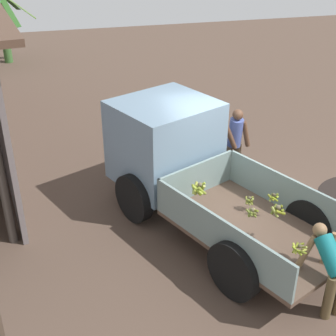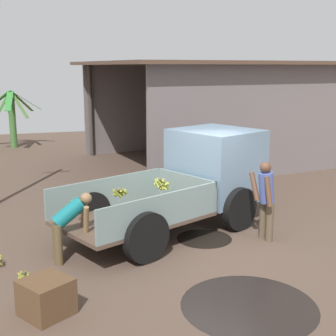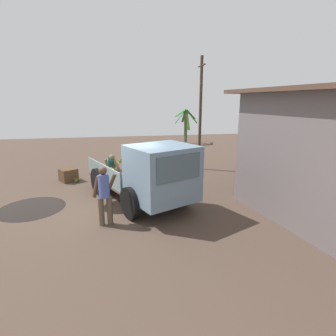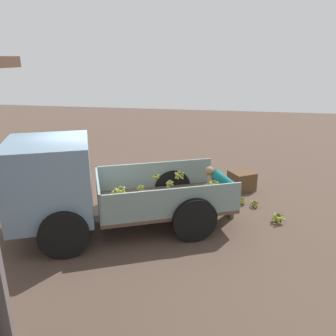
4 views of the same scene
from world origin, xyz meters
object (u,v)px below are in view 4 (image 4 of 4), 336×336
(cargo_truck, at_px, (73,185))
(wooden_crate_0, at_px, (242,181))
(banana_bunch_on_ground_0, at_px, (241,200))
(banana_bunch_on_ground_1, at_px, (234,189))
(banana_bunch_on_ground_3, at_px, (255,203))
(person_worker_loading, at_px, (223,187))
(person_foreground_visitor, at_px, (70,170))
(banana_bunch_on_ground_2, at_px, (278,217))

(cargo_truck, relative_size, wooden_crate_0, 7.96)
(banana_bunch_on_ground_0, height_order, banana_bunch_on_ground_1, banana_bunch_on_ground_1)
(wooden_crate_0, bearing_deg, cargo_truck, 41.21)
(banana_bunch_on_ground_0, distance_m, wooden_crate_0, 1.12)
(cargo_truck, xyz_separation_m, banana_bunch_on_ground_3, (-4.09, -2.07, -1.05))
(banana_bunch_on_ground_1, bearing_deg, cargo_truck, 39.54)
(person_worker_loading, bearing_deg, person_foreground_visitor, -6.96)
(person_worker_loading, distance_m, banana_bunch_on_ground_0, 1.15)
(banana_bunch_on_ground_0, bearing_deg, wooden_crate_0, -91.70)
(person_foreground_visitor, distance_m, banana_bunch_on_ground_3, 5.01)
(person_worker_loading, distance_m, banana_bunch_on_ground_1, 1.69)
(person_worker_loading, distance_m, banana_bunch_on_ground_3, 1.27)
(person_worker_loading, bearing_deg, banana_bunch_on_ground_0, -127.92)
(banana_bunch_on_ground_2, height_order, banana_bunch_on_ground_3, banana_bunch_on_ground_2)
(banana_bunch_on_ground_3, xyz_separation_m, wooden_crate_0, (0.31, -1.24, 0.17))
(banana_bunch_on_ground_3, height_order, wooden_crate_0, wooden_crate_0)
(cargo_truck, bearing_deg, person_worker_loading, 179.33)
(person_worker_loading, xyz_separation_m, banana_bunch_on_ground_0, (-0.51, -0.79, -0.65))
(banana_bunch_on_ground_1, relative_size, banana_bunch_on_ground_3, 1.15)
(wooden_crate_0, bearing_deg, banana_bunch_on_ground_0, 88.30)
(banana_bunch_on_ground_1, distance_m, wooden_crate_0, 0.46)
(person_foreground_visitor, height_order, person_worker_loading, person_foreground_visitor)
(banana_bunch_on_ground_1, xyz_separation_m, banana_bunch_on_ground_3, (-0.53, 0.87, -0.01))
(banana_bunch_on_ground_0, distance_m, banana_bunch_on_ground_2, 1.25)
(person_worker_loading, xyz_separation_m, banana_bunch_on_ground_3, (-0.85, -0.66, -0.66))
(person_worker_loading, bearing_deg, banana_bunch_on_ground_2, 169.55)
(cargo_truck, height_order, wooden_crate_0, cargo_truck)
(person_worker_loading, bearing_deg, wooden_crate_0, -111.18)
(banana_bunch_on_ground_0, bearing_deg, banana_bunch_on_ground_2, 132.70)
(banana_bunch_on_ground_1, xyz_separation_m, wooden_crate_0, (-0.22, -0.37, 0.16))
(person_foreground_visitor, relative_size, banana_bunch_on_ground_1, 6.49)
(banana_bunch_on_ground_1, bearing_deg, person_worker_loading, 78.21)
(banana_bunch_on_ground_2, relative_size, banana_bunch_on_ground_3, 1.42)
(banana_bunch_on_ground_0, height_order, banana_bunch_on_ground_3, banana_bunch_on_ground_0)
(banana_bunch_on_ground_0, bearing_deg, cargo_truck, 30.43)
(person_worker_loading, relative_size, wooden_crate_0, 1.99)
(person_worker_loading, xyz_separation_m, banana_bunch_on_ground_1, (-0.32, -1.53, -0.65))
(banana_bunch_on_ground_0, xyz_separation_m, banana_bunch_on_ground_1, (0.19, -0.74, 0.00))
(banana_bunch_on_ground_0, bearing_deg, banana_bunch_on_ground_1, -75.61)
(banana_bunch_on_ground_2, bearing_deg, person_foreground_visitor, -2.54)
(banana_bunch_on_ground_0, bearing_deg, banana_bunch_on_ground_3, 159.17)
(wooden_crate_0, bearing_deg, banana_bunch_on_ground_3, 104.12)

